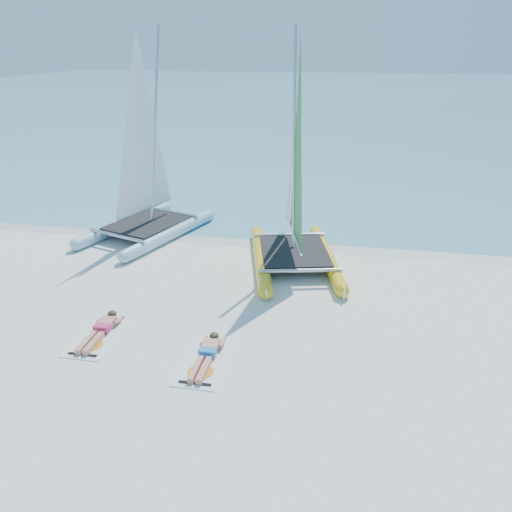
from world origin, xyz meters
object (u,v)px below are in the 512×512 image
(catamaran_blue, at_px, (145,175))
(towel_b, at_px, (205,363))
(towel_a, at_px, (98,337))
(sunbather_b, at_px, (207,354))
(sunbather_a, at_px, (101,329))
(catamaran_yellow, at_px, (294,190))

(catamaran_blue, bearing_deg, towel_b, -41.83)
(catamaran_blue, height_order, towel_a, catamaran_blue)
(sunbather_b, bearing_deg, towel_a, 173.04)
(sunbather_a, xyz_separation_m, towel_b, (2.80, -0.73, -0.11))
(sunbather_a, bearing_deg, catamaran_blue, 102.10)
(catamaran_blue, xyz_separation_m, towel_a, (1.45, -6.97, -2.18))
(catamaran_blue, relative_size, sunbather_b, 4.25)
(catamaran_blue, relative_size, catamaran_yellow, 1.02)
(towel_a, bearing_deg, sunbather_b, -6.96)
(catamaran_blue, bearing_deg, sunbather_b, -41.19)
(catamaran_yellow, relative_size, sunbather_b, 4.18)
(sunbather_b, bearing_deg, sunbather_a, 169.20)
(towel_a, bearing_deg, sunbather_a, 90.00)
(towel_a, distance_m, sunbather_b, 2.82)
(towel_a, height_order, towel_b, same)
(sunbather_a, bearing_deg, sunbather_b, -10.80)
(towel_b, bearing_deg, catamaran_yellow, 79.17)
(catamaran_blue, bearing_deg, towel_a, -59.58)
(catamaran_yellow, distance_m, towel_a, 7.34)
(sunbather_a, bearing_deg, catamaran_yellow, 54.16)
(towel_b, bearing_deg, catamaran_blue, 119.52)
(catamaran_blue, distance_m, sunbather_a, 7.24)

